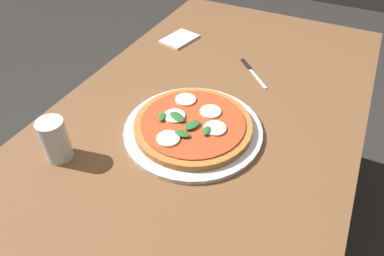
{
  "coord_description": "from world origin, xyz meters",
  "views": [
    {
      "loc": [
        0.63,
        0.29,
        1.35
      ],
      "look_at": [
        0.03,
        -0.0,
        0.76
      ],
      "focal_mm": 32.39,
      "sensor_mm": 36.0,
      "label": 1
    }
  ],
  "objects": [
    {
      "name": "knife",
      "position": [
        -0.31,
        0.04,
        0.75
      ],
      "size": [
        0.13,
        0.13,
        0.01
      ],
      "color": "black",
      "rests_on": "dining_table"
    },
    {
      "name": "napkin",
      "position": [
        -0.4,
        -0.26,
        0.75
      ],
      "size": [
        0.15,
        0.12,
        0.01
      ],
      "primitive_type": "cube",
      "rotation": [
        0.0,
        0.0,
        -0.22
      ],
      "color": "white",
      "rests_on": "dining_table"
    },
    {
      "name": "pizza",
      "position": [
        0.03,
        -0.0,
        0.77
      ],
      "size": [
        0.3,
        0.3,
        0.03
      ],
      "color": "#B27033",
      "rests_on": "serving_tray"
    },
    {
      "name": "glass_cup",
      "position": [
        0.25,
        -0.25,
        0.8
      ],
      "size": [
        0.06,
        0.06,
        0.11
      ],
      "primitive_type": "cylinder",
      "color": "silver",
      "rests_on": "dining_table"
    },
    {
      "name": "dining_table",
      "position": [
        0.0,
        0.0,
        0.65
      ],
      "size": [
        1.56,
        0.81,
        0.75
      ],
      "color": "brown",
      "rests_on": "ground_plane"
    },
    {
      "name": "serving_tray",
      "position": [
        0.03,
        -0.0,
        0.76
      ],
      "size": [
        0.36,
        0.36,
        0.01
      ],
      "primitive_type": "cylinder",
      "color": "silver",
      "rests_on": "dining_table"
    }
  ]
}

